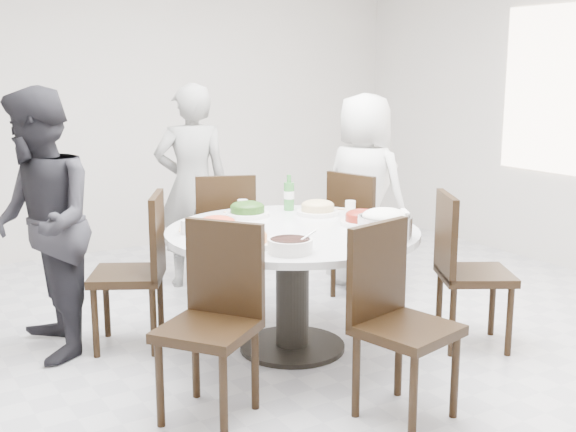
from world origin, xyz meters
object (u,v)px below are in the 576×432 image
chair_nw (127,272)px  chair_se (475,271)px  chair_ne (366,235)px  chair_sw (207,325)px  chair_n (224,236)px  rice_bowl (385,228)px  beverage_bottle (289,193)px  dining_table (292,290)px  diner_right (364,192)px  chair_s (407,325)px  diner_middle (192,186)px  diner_left (40,225)px  soup_bowl (290,246)px

chair_nw → chair_se: 2.11m
chair_ne → chair_sw: 2.13m
chair_nw → chair_sw: bearing=29.5°
chair_n → rice_bowl: chair_n is taller
chair_n → chair_sw: bearing=82.1°
chair_se → beverage_bottle: (-0.69, 1.03, 0.39)m
dining_table → chair_nw: 1.01m
chair_nw → diner_right: 2.02m
dining_table → chair_sw: (-0.81, -0.53, 0.10)m
chair_s → diner_middle: size_ratio=0.60×
diner_middle → rice_bowl: (0.24, -2.03, 0.03)m
chair_ne → chair_sw: (-1.82, -1.10, 0.00)m
dining_table → diner_left: 1.52m
chair_nw → chair_s: size_ratio=1.00×
diner_right → chair_sw: bearing=104.4°
chair_n → chair_se: same height
chair_sw → diner_left: 1.35m
diner_middle → rice_bowl: bearing=112.9°
chair_ne → beverage_bottle: (-0.72, -0.08, 0.39)m
chair_nw → diner_left: diner_left is taller
dining_table → chair_nw: bearing=145.4°
chair_se → diner_right: size_ratio=0.63×
beverage_bottle → rice_bowl: bearing=-89.1°
chair_se → chair_nw: bearing=89.1°
chair_n → chair_ne: bearing=172.2°
chair_s → rice_bowl: size_ratio=3.15×
chair_n → diner_middle: bearing=-64.3°
chair_n → soup_bowl: size_ratio=4.05×
chair_se → diner_middle: 2.30m
diner_right → beverage_bottle: size_ratio=6.28×
dining_table → rice_bowl: rice_bowl is taller
diner_left → soup_bowl: size_ratio=6.77×
soup_bowl → beverage_bottle: beverage_bottle is taller
chair_n → beverage_bottle: size_ratio=3.97×
chair_n → chair_sw: size_ratio=1.00×
chair_sw → chair_s: same height
chair_s → beverage_bottle: 1.60m
chair_nw → chair_se: bearing=87.5°
dining_table → chair_sw: 0.98m
chair_s → chair_se: (0.97, 0.50, 0.00)m
chair_se → diner_middle: size_ratio=0.60×
chair_sw → diner_middle: diner_middle is taller
diner_right → soup_bowl: (-1.46, -1.27, 0.04)m
diner_right → soup_bowl: size_ratio=6.39×
chair_nw → rice_bowl: bearing=76.0°
diner_middle → chair_nw: bearing=64.0°
chair_n → diner_right: bearing=-172.8°
chair_sw → chair_nw: bearing=145.0°
chair_nw → chair_s: bearing=56.3°
chair_n → diner_left: diner_left is taller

